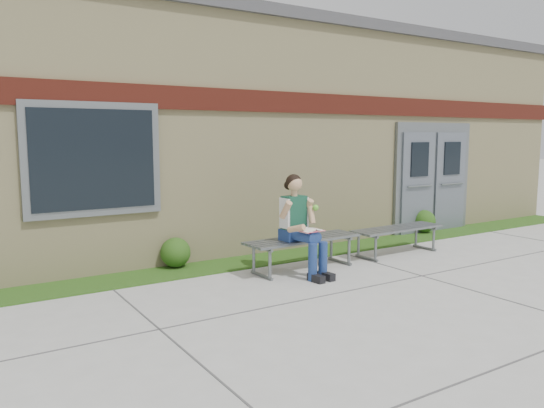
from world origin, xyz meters
TOP-DOWN VIEW (x-y plane):
  - ground at (0.00, 0.00)m, footprint 80.00×80.00m
  - grass_strip at (0.00, 2.60)m, footprint 16.00×0.80m
  - school_building at (-0.00, 5.99)m, footprint 16.20×6.22m
  - bench_left at (-0.24, 1.75)m, footprint 1.91×0.61m
  - bench_right at (1.76, 1.75)m, footprint 1.80×0.55m
  - girl at (-0.45, 1.52)m, footprint 0.55×0.90m
  - shrub_mid at (-1.86, 2.85)m, footprint 0.46×0.46m
  - shrub_east at (3.67, 2.85)m, footprint 0.47×0.47m

SIDE VIEW (x-z plane):
  - ground at x=0.00m, z-range 0.00..0.00m
  - grass_strip at x=0.00m, z-range 0.00..0.02m
  - shrub_mid at x=-1.86m, z-range 0.02..0.48m
  - shrub_east at x=3.67m, z-range 0.02..0.49m
  - bench_right at x=1.76m, z-range 0.13..0.59m
  - bench_left at x=-0.24m, z-range 0.13..0.62m
  - girl at x=-0.45m, z-range 0.03..1.50m
  - school_building at x=0.00m, z-range 0.00..4.20m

